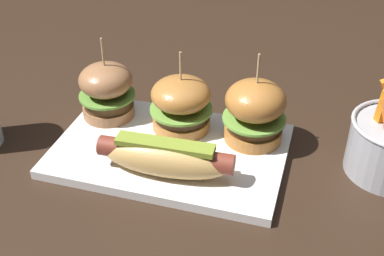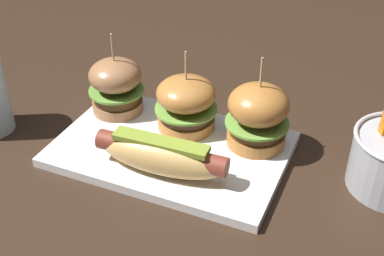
{
  "view_description": "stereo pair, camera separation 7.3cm",
  "coord_description": "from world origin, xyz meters",
  "px_view_note": "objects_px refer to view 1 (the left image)",
  "views": [
    {
      "loc": [
        0.21,
        -0.58,
        0.46
      ],
      "look_at": [
        0.03,
        0.0,
        0.05
      ],
      "focal_mm": 47.91,
      "sensor_mm": 36.0,
      "label": 1
    },
    {
      "loc": [
        0.27,
        -0.55,
        0.46
      ],
      "look_at": [
        0.03,
        0.0,
        0.05
      ],
      "focal_mm": 47.91,
      "sensor_mm": 36.0,
      "label": 2
    }
  ],
  "objects_px": {
    "slider_center": "(181,104)",
    "slider_left": "(107,90)",
    "hot_dog": "(165,157)",
    "slider_right": "(255,111)",
    "platter_main": "(170,150)"
  },
  "relations": [
    {
      "from": "hot_dog",
      "to": "slider_left",
      "type": "bearing_deg",
      "value": 139.76
    },
    {
      "from": "platter_main",
      "to": "slider_left",
      "type": "bearing_deg",
      "value": 155.6
    },
    {
      "from": "slider_center",
      "to": "slider_right",
      "type": "distance_m",
      "value": 0.11
    },
    {
      "from": "slider_left",
      "to": "slider_center",
      "type": "height_order",
      "value": "slider_left"
    },
    {
      "from": "platter_main",
      "to": "slider_left",
      "type": "distance_m",
      "value": 0.15
    },
    {
      "from": "platter_main",
      "to": "hot_dog",
      "type": "distance_m",
      "value": 0.07
    },
    {
      "from": "hot_dog",
      "to": "slider_center",
      "type": "xyz_separation_m",
      "value": [
        -0.01,
        0.12,
        0.01
      ]
    },
    {
      "from": "hot_dog",
      "to": "slider_right",
      "type": "bearing_deg",
      "value": 49.66
    },
    {
      "from": "slider_center",
      "to": "slider_left",
      "type": "bearing_deg",
      "value": 179.66
    },
    {
      "from": "platter_main",
      "to": "slider_center",
      "type": "distance_m",
      "value": 0.07
    },
    {
      "from": "platter_main",
      "to": "slider_right",
      "type": "relative_size",
      "value": 2.4
    },
    {
      "from": "platter_main",
      "to": "slider_right",
      "type": "xyz_separation_m",
      "value": [
        0.11,
        0.06,
        0.06
      ]
    },
    {
      "from": "hot_dog",
      "to": "platter_main",
      "type": "bearing_deg",
      "value": 103.1
    },
    {
      "from": "hot_dog",
      "to": "slider_left",
      "type": "relative_size",
      "value": 1.41
    },
    {
      "from": "hot_dog",
      "to": "slider_center",
      "type": "bearing_deg",
      "value": 96.9
    }
  ]
}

